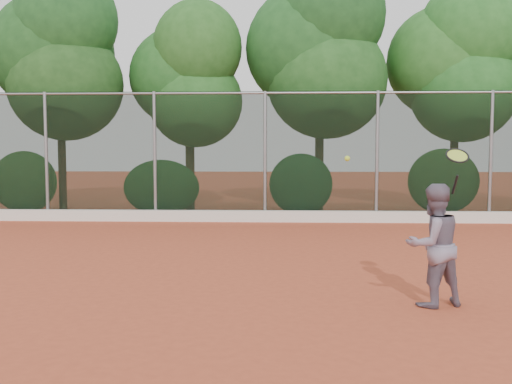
{
  "coord_description": "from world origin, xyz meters",
  "views": [
    {
      "loc": [
        0.38,
        -8.39,
        1.97
      ],
      "look_at": [
        0.0,
        1.0,
        1.25
      ],
      "focal_mm": 40.0,
      "sensor_mm": 36.0,
      "label": 1
    }
  ],
  "objects": [
    {
      "name": "ground",
      "position": [
        0.0,
        0.0,
        0.0
      ],
      "size": [
        80.0,
        80.0,
        0.0
      ],
      "primitive_type": "plane",
      "color": "#B7492B",
      "rests_on": "ground"
    },
    {
      "name": "concrete_curb",
      "position": [
        0.0,
        6.82,
        0.15
      ],
      "size": [
        24.0,
        0.2,
        0.3
      ],
      "primitive_type": "cube",
      "color": "silver",
      "rests_on": "ground"
    },
    {
      "name": "tennis_player",
      "position": [
        2.31,
        -1.28,
        0.77
      ],
      "size": [
        0.9,
        0.81,
        1.54
      ],
      "primitive_type": "imported",
      "rotation": [
        0.0,
        0.0,
        3.5
      ],
      "color": "slate",
      "rests_on": "ground"
    },
    {
      "name": "chainlink_fence",
      "position": [
        -0.0,
        7.0,
        1.86
      ],
      "size": [
        24.09,
        0.09,
        3.5
      ],
      "color": "black",
      "rests_on": "ground"
    },
    {
      "name": "foliage_backdrop",
      "position": [
        -0.55,
        8.98,
        4.4
      ],
      "size": [
        23.7,
        3.63,
        7.55
      ],
      "color": "#49331C",
      "rests_on": "ground"
    },
    {
      "name": "tennis_racket",
      "position": [
        2.51,
        -1.48,
        1.84
      ],
      "size": [
        0.29,
        0.28,
        0.57
      ],
      "color": "black",
      "rests_on": "ground"
    },
    {
      "name": "tennis_ball_in_flight",
      "position": [
        1.3,
        -0.69,
        1.84
      ],
      "size": [
        0.07,
        0.07,
        0.07
      ],
      "color": "#C4EA35",
      "rests_on": "ground"
    }
  ]
}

